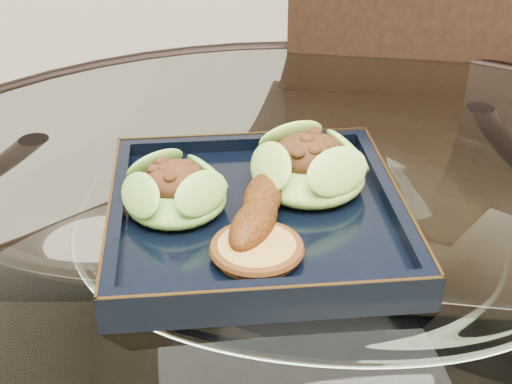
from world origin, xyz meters
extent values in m
cylinder|color=white|center=(0.00, 0.00, 0.76)|extent=(1.10, 1.10, 0.01)
torus|color=black|center=(0.00, 0.00, 0.76)|extent=(1.13, 1.13, 0.02)
cylinder|color=black|center=(0.28, 0.28, 0.38)|extent=(0.04, 0.04, 0.75)
cylinder|color=black|center=(-0.28, 0.28, 0.38)|extent=(0.04, 0.04, 0.75)
cube|color=black|center=(0.21, 0.29, 0.47)|extent=(0.53, 0.53, 0.04)
cube|color=black|center=(0.27, 0.47, 0.75)|extent=(0.39, 0.15, 0.46)
cylinder|color=black|center=(0.09, 0.51, 0.23)|extent=(0.03, 0.03, 0.45)
cylinder|color=black|center=(0.44, 0.40, 0.23)|extent=(0.03, 0.03, 0.45)
cube|color=black|center=(-0.05, 0.05, 0.77)|extent=(0.29, 0.29, 0.02)
ellipsoid|color=#53952B|center=(-0.13, 0.06, 0.80)|extent=(0.11, 0.11, 0.03)
ellipsoid|color=#71AF32|center=(0.01, 0.08, 0.80)|extent=(0.12, 0.12, 0.04)
ellipsoid|color=#682F0B|center=(-0.05, 0.04, 0.80)|extent=(0.09, 0.17, 0.03)
cylinder|color=#B58B3C|center=(-0.06, -0.03, 0.79)|extent=(0.07, 0.07, 0.01)
camera|label=1|loc=(-0.14, -0.51, 1.14)|focal=50.00mm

